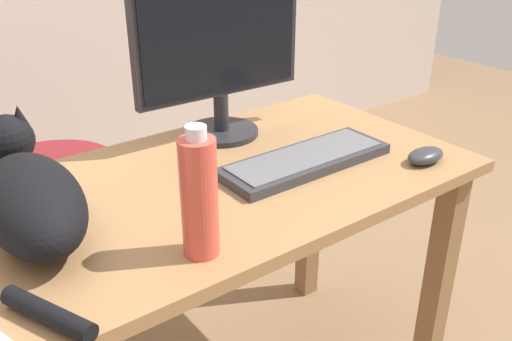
{
  "coord_description": "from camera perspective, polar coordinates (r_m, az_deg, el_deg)",
  "views": [
    {
      "loc": [
        -0.5,
        -0.99,
        1.33
      ],
      "look_at": [
        0.15,
        -0.12,
        0.8
      ],
      "focal_mm": 39.51,
      "sensor_mm": 36.0,
      "label": 1
    }
  ],
  "objects": [
    {
      "name": "office_chair",
      "position": [
        1.99,
        -21.26,
        -3.31
      ],
      "size": [
        0.48,
        0.48,
        0.95
      ],
      "color": "black",
      "rests_on": "ground_plane"
    },
    {
      "name": "desk",
      "position": [
        1.31,
        -8.31,
        -6.64
      ],
      "size": [
        1.46,
        0.66,
        0.74
      ],
      "color": "#9E7247",
      "rests_on": "ground_plane"
    },
    {
      "name": "keyboard",
      "position": [
        1.37,
        5.02,
        1.06
      ],
      "size": [
        0.44,
        0.15,
        0.03
      ],
      "color": "#333338",
      "rests_on": "desk"
    },
    {
      "name": "cat",
      "position": [
        1.15,
        -21.93,
        -2.34
      ],
      "size": [
        0.22,
        0.61,
        0.2
      ],
      "color": "black",
      "rests_on": "desk"
    },
    {
      "name": "monitor",
      "position": [
        1.48,
        -3.69,
        11.8
      ],
      "size": [
        0.48,
        0.2,
        0.41
      ],
      "color": "#232328",
      "rests_on": "desk"
    },
    {
      "name": "computer_mouse",
      "position": [
        1.44,
        16.78,
        1.45
      ],
      "size": [
        0.11,
        0.06,
        0.04
      ],
      "primitive_type": "ellipsoid",
      "color": "#333338",
      "rests_on": "desk"
    },
    {
      "name": "water_bottle",
      "position": [
        0.99,
        -5.78,
        -2.65
      ],
      "size": [
        0.07,
        0.07,
        0.25
      ],
      "color": "#D84C3D",
      "rests_on": "desk"
    }
  ]
}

